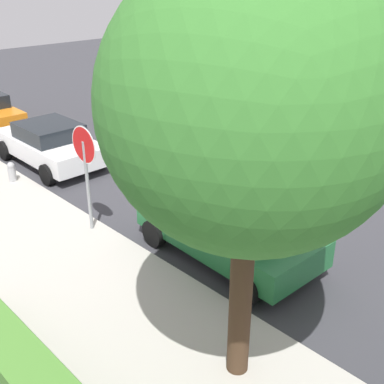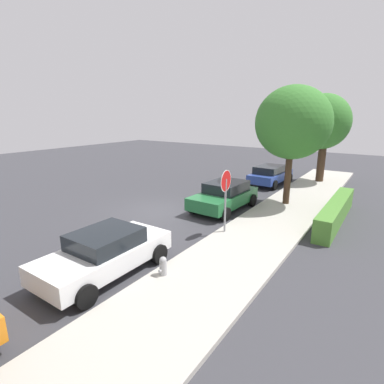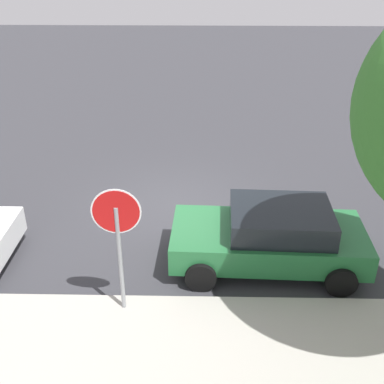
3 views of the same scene
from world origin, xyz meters
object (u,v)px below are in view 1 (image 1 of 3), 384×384
object	(u,v)px
parked_car_white	(50,143)
fire_hydrant	(12,174)
street_tree_far	(253,105)
parked_car_green	(230,227)
stop_sign	(85,161)

from	to	relation	value
parked_car_white	fire_hydrant	xyz separation A→B (m)	(-0.72, 1.66, -0.35)
street_tree_far	fire_hydrant	world-z (taller)	street_tree_far
parked_car_white	street_tree_far	size ratio (longest dim) A/B	0.68
parked_car_white	fire_hydrant	distance (m)	1.84
parked_car_white	fire_hydrant	bearing A→B (deg)	113.54
street_tree_far	fire_hydrant	bearing A→B (deg)	-4.69
parked_car_green	fire_hydrant	size ratio (longest dim) A/B	5.84
stop_sign	parked_car_green	bearing A→B (deg)	-151.45
stop_sign	street_tree_far	bearing A→B (deg)	170.93
street_tree_far	stop_sign	bearing A→B (deg)	-9.07
parked_car_green	street_tree_far	size ratio (longest dim) A/B	0.68
parked_car_white	fire_hydrant	world-z (taller)	parked_car_white
parked_car_green	fire_hydrant	xyz separation A→B (m)	(6.96, 1.69, -0.37)
fire_hydrant	parked_car_white	bearing A→B (deg)	-66.46
fire_hydrant	street_tree_far	bearing A→B (deg)	175.31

